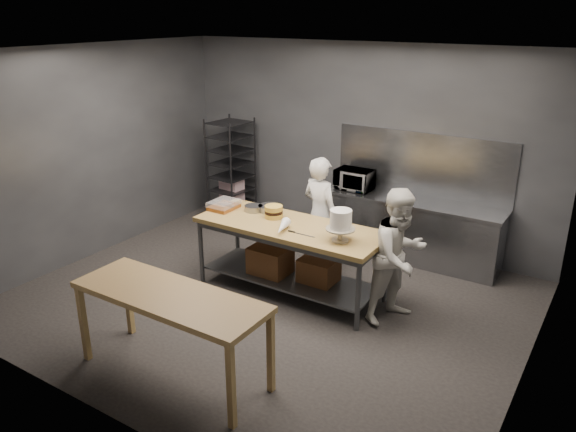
# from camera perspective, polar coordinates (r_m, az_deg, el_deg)

# --- Properties ---
(ground) EXTENTS (6.00, 6.00, 0.00)m
(ground) POSITION_cam_1_polar(r_m,az_deg,el_deg) (7.09, -2.13, -8.63)
(ground) COLOR black
(ground) RESTS_ON ground
(back_wall) EXTENTS (6.00, 0.04, 3.00)m
(back_wall) POSITION_cam_1_polar(r_m,az_deg,el_deg) (8.60, 7.29, 7.18)
(back_wall) COLOR #4C4F54
(back_wall) RESTS_ON ground
(work_table) EXTENTS (2.40, 0.90, 0.92)m
(work_table) POSITION_cam_1_polar(r_m,az_deg,el_deg) (7.08, 0.23, -3.50)
(work_table) COLOR olive
(work_table) RESTS_ON ground
(near_counter) EXTENTS (2.00, 0.70, 0.90)m
(near_counter) POSITION_cam_1_polar(r_m,az_deg,el_deg) (5.51, -11.89, -8.52)
(near_counter) COLOR olive
(near_counter) RESTS_ON ground
(back_counter) EXTENTS (2.60, 0.60, 0.90)m
(back_counter) POSITION_cam_1_polar(r_m,az_deg,el_deg) (8.26, 12.26, -1.31)
(back_counter) COLOR slate
(back_counter) RESTS_ON ground
(splashback_panel) EXTENTS (2.60, 0.02, 0.90)m
(splashback_panel) POSITION_cam_1_polar(r_m,az_deg,el_deg) (8.25, 13.47, 5.16)
(splashback_panel) COLOR slate
(splashback_panel) RESTS_ON back_counter
(speed_rack) EXTENTS (0.65, 0.69, 1.75)m
(speed_rack) POSITION_cam_1_polar(r_m,az_deg,el_deg) (9.54, -5.80, 4.56)
(speed_rack) COLOR black
(speed_rack) RESTS_ON ground
(chef_behind) EXTENTS (0.66, 0.51, 1.60)m
(chef_behind) POSITION_cam_1_polar(r_m,az_deg,el_deg) (7.65, 3.29, 0.19)
(chef_behind) COLOR white
(chef_behind) RESTS_ON ground
(chef_right) EXTENTS (0.86, 0.95, 1.59)m
(chef_right) POSITION_cam_1_polar(r_m,az_deg,el_deg) (6.50, 11.25, -3.99)
(chef_right) COLOR silver
(chef_right) RESTS_ON ground
(microwave) EXTENTS (0.54, 0.37, 0.30)m
(microwave) POSITION_cam_1_polar(r_m,az_deg,el_deg) (8.40, 6.75, 3.71)
(microwave) COLOR black
(microwave) RESTS_ON back_counter
(frosted_cake_stand) EXTENTS (0.34, 0.34, 0.38)m
(frosted_cake_stand) POSITION_cam_1_polar(r_m,az_deg,el_deg) (6.40, 5.38, -0.58)
(frosted_cake_stand) COLOR #ACA38A
(frosted_cake_stand) RESTS_ON work_table
(layer_cake) EXTENTS (0.23, 0.23, 0.16)m
(layer_cake) POSITION_cam_1_polar(r_m,az_deg,el_deg) (7.15, -1.47, 0.44)
(layer_cake) COLOR gold
(layer_cake) RESTS_ON work_table
(cake_pans) EXTENTS (0.44, 0.38, 0.07)m
(cake_pans) POSITION_cam_1_polar(r_m,az_deg,el_deg) (7.41, -2.53, 0.80)
(cake_pans) COLOR gray
(cake_pans) RESTS_ON work_table
(piping_bag) EXTENTS (0.23, 0.40, 0.12)m
(piping_bag) POSITION_cam_1_polar(r_m,az_deg,el_deg) (6.70, -0.60, -1.16)
(piping_bag) COLOR white
(piping_bag) RESTS_ON work_table
(offset_spatula) EXTENTS (0.37, 0.02, 0.02)m
(offset_spatula) POSITION_cam_1_polar(r_m,az_deg,el_deg) (6.67, 0.99, -1.75)
(offset_spatula) COLOR slate
(offset_spatula) RESTS_ON work_table
(pastry_clamshells) EXTENTS (0.31, 0.38, 0.11)m
(pastry_clamshells) POSITION_cam_1_polar(r_m,az_deg,el_deg) (7.52, -6.54, 1.14)
(pastry_clamshells) COLOR #A96221
(pastry_clamshells) RESTS_ON work_table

